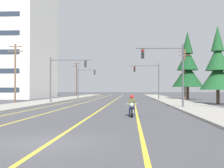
{
  "coord_description": "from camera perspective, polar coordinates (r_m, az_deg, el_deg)",
  "views": [
    {
      "loc": [
        3.06,
        -10.59,
        1.83
      ],
      "look_at": [
        1.24,
        18.85,
        2.34
      ],
      "focal_mm": 50.22,
      "sensor_mm": 36.0,
      "label": 1
    }
  ],
  "objects": [
    {
      "name": "ground_plane",
      "position": [
        11.17,
        -12.61,
        -10.41
      ],
      "size": [
        400.0,
        400.0,
        0.0
      ],
      "primitive_type": "plane",
      "color": "#47474C"
    },
    {
      "name": "lane_stripe_center",
      "position": [
        55.69,
        0.66,
        -2.87
      ],
      "size": [
        0.16,
        100.0,
        0.01
      ],
      "primitive_type": "cube",
      "color": "yellow",
      "rests_on": "ground"
    },
    {
      "name": "lane_stripe_left",
      "position": [
        56.0,
        -3.17,
        -2.86
      ],
      "size": [
        0.16,
        100.0,
        0.01
      ],
      "primitive_type": "cube",
      "color": "yellow",
      "rests_on": "ground"
    },
    {
      "name": "lane_stripe_right",
      "position": [
        55.62,
        3.95,
        -2.87
      ],
      "size": [
        0.16,
        100.0,
        0.01
      ],
      "primitive_type": "cube",
      "color": "yellow",
      "rests_on": "ground"
    },
    {
      "name": "lane_stripe_far_left",
      "position": [
        56.34,
        -5.63,
        -2.85
      ],
      "size": [
        0.16,
        100.0,
        0.01
      ],
      "primitive_type": "cube",
      "color": "yellow",
      "rests_on": "ground"
    },
    {
      "name": "sidewalk_kerb_right",
      "position": [
        51.02,
        10.72,
        -2.95
      ],
      "size": [
        4.4,
        110.0,
        0.14
      ],
      "primitive_type": "cube",
      "color": "#9E998E",
      "rests_on": "ground"
    },
    {
      "name": "sidewalk_kerb_left",
      "position": [
        52.14,
        -10.34,
        -2.91
      ],
      "size": [
        4.4,
        110.0,
        0.14
      ],
      "primitive_type": "cube",
      "color": "#9E998E",
      "rests_on": "ground"
    },
    {
      "name": "motorcycle_with_rider",
      "position": [
        21.4,
        3.64,
        -4.33
      ],
      "size": [
        0.7,
        2.19,
        1.46
      ],
      "color": "black",
      "rests_on": "ground"
    },
    {
      "name": "traffic_signal_near_right",
      "position": [
        30.87,
        10.37,
        3.21
      ],
      "size": [
        4.65,
        0.46,
        6.2
      ],
      "color": "#47474C",
      "rests_on": "ground"
    },
    {
      "name": "traffic_signal_near_left",
      "position": [
        43.24,
        -8.97,
        2.09
      ],
      "size": [
        5.7,
        0.52,
        6.2
      ],
      "color": "#47474C",
      "rests_on": "ground"
    },
    {
      "name": "traffic_signal_mid_right",
      "position": [
        53.25,
        7.01,
        1.45
      ],
      "size": [
        4.88,
        0.48,
        6.2
      ],
      "color": "#47474C",
      "rests_on": "ground"
    },
    {
      "name": "traffic_signal_mid_left",
      "position": [
        64.55,
        -5.2,
        0.98
      ],
      "size": [
        4.12,
        0.37,
        6.2
      ],
      "color": "#47474C",
      "rests_on": "ground"
    },
    {
      "name": "utility_pole_left_near",
      "position": [
        45.92,
        -17.2,
        2.32
      ],
      "size": [
        2.17,
        0.26,
        8.24
      ],
      "color": "brown",
      "rests_on": "ground"
    },
    {
      "name": "utility_pole_right_far",
      "position": [
        57.96,
        13.13,
        2.1
      ],
      "size": [
        2.4,
        0.26,
        9.08
      ],
      "color": "brown",
      "rests_on": "ground"
    },
    {
      "name": "utility_pole_left_far",
      "position": [
        88.66,
        -6.47,
        1.13
      ],
      "size": [
        2.31,
        0.26,
        9.46
      ],
      "color": "#4C3828",
      "rests_on": "ground"
    },
    {
      "name": "conifer_tree_right_verge_near",
      "position": [
        40.28,
        18.7,
        2.74
      ],
      "size": [
        4.38,
        4.38,
        9.65
      ],
      "color": "#4C3828",
      "rests_on": "ground"
    },
    {
      "name": "conifer_tree_right_verge_far",
      "position": [
        58.92,
        13.59,
        2.81
      ],
      "size": [
        5.66,
        5.66,
        12.47
      ],
      "color": "#4C3828",
      "rests_on": "ground"
    }
  ]
}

